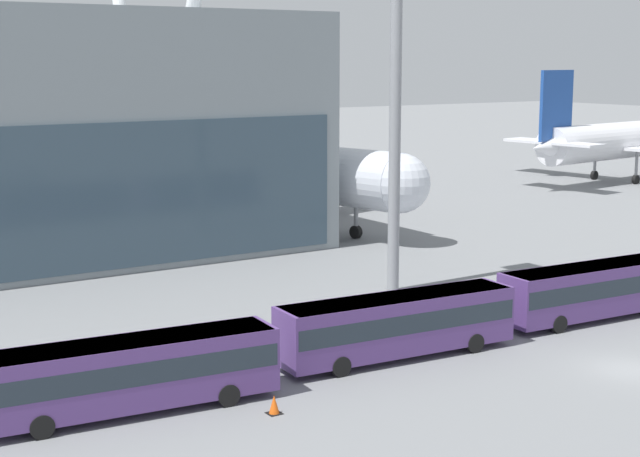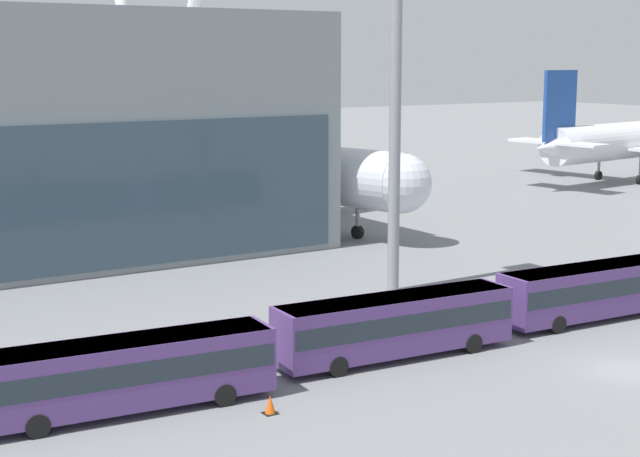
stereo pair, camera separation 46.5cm
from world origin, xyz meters
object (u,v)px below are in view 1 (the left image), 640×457
shuttle_bus_1 (398,322)px  shuttle_bus_2 (597,287)px  shuttle_bus_0 (130,371)px  floodlight_mast (396,77)px  airliner_parked_remote (620,141)px  traffic_cone_0 (274,405)px  airliner_at_gate_far (269,169)px

shuttle_bus_1 → shuttle_bus_2: 14.24m
shuttle_bus_0 → floodlight_mast: (22.85, 11.63, 11.89)m
airliner_parked_remote → floodlight_mast: floodlight_mast is taller
shuttle_bus_0 → shuttle_bus_1: (14.24, -0.01, 0.00)m
floodlight_mast → traffic_cone_0: size_ratio=27.78×
airliner_parked_remote → traffic_cone_0: (-75.81, -45.73, -4.59)m
shuttle_bus_2 → shuttle_bus_1: bearing=-177.9°
shuttle_bus_0 → airliner_parked_remote: bearing=33.2°
traffic_cone_0 → airliner_parked_remote: bearing=31.1°
shuttle_bus_2 → floodlight_mast: bearing=118.6°
airliner_at_gate_far → floodlight_mast: floodlight_mast is taller
shuttle_bus_2 → airliner_parked_remote: bearing=42.5°
airliner_parked_remote → shuttle_bus_0: size_ratio=2.71×
shuttle_bus_2 → airliner_at_gate_far: bearing=92.2°
shuttle_bus_0 → floodlight_mast: floodlight_mast is taller
airliner_at_gate_far → floodlight_mast: size_ratio=1.51×
shuttle_bus_2 → shuttle_bus_0: bearing=-177.3°
shuttle_bus_2 → traffic_cone_0: bearing=-169.1°
floodlight_mast → traffic_cone_0: (-17.80, -15.04, -13.36)m
shuttle_bus_0 → traffic_cone_0: size_ratio=15.94×
shuttle_bus_2 → traffic_cone_0: 23.68m
shuttle_bus_1 → shuttle_bus_2: bearing=2.9°
shuttle_bus_2 → traffic_cone_0: shuttle_bus_2 is taller
shuttle_bus_0 → floodlight_mast: bearing=32.6°
airliner_at_gate_far → floodlight_mast: (-6.44, -26.93, 8.75)m
shuttle_bus_2 → floodlight_mast: (-5.63, 11.95, 11.89)m
shuttle_bus_0 → traffic_cone_0: 6.27m
floodlight_mast → shuttle_bus_1: bearing=-126.5°
shuttle_bus_0 → floodlight_mast: 28.26m
airliner_parked_remote → airliner_at_gate_far: bearing=176.9°
shuttle_bus_1 → airliner_at_gate_far: bearing=72.8°
shuttle_bus_1 → shuttle_bus_0: bearing=-175.9°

